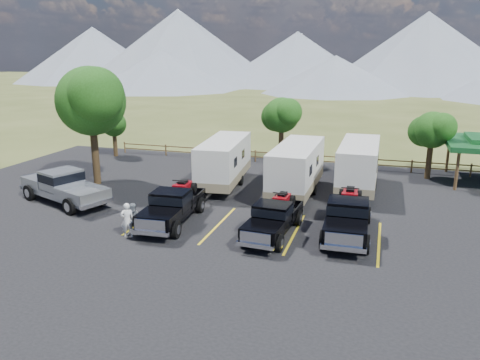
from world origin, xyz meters
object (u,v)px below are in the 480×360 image
(trailer_center, at_px, (296,169))
(trailer_right, at_px, (358,166))
(rig_center, at_px, (274,217))
(person_a, at_px, (127,220))
(rig_left, at_px, (173,205))
(rig_right, at_px, (348,215))
(tree_big_nw, at_px, (91,101))
(person_b, at_px, (134,220))
(pickup_silver, at_px, (64,186))
(trailer_left, at_px, (224,162))

(trailer_center, xyz_separation_m, trailer_right, (3.61, 2.11, -0.03))
(rig_center, relative_size, trailer_center, 0.62)
(trailer_center, height_order, trailer_right, trailer_center)
(trailer_center, relative_size, person_a, 5.26)
(rig_left, xyz_separation_m, rig_right, (8.84, 0.91, 0.04))
(rig_right, distance_m, trailer_center, 6.89)
(rig_left, height_order, trailer_center, trailer_center)
(tree_big_nw, distance_m, person_b, 11.47)
(trailer_right, xyz_separation_m, person_a, (-10.06, -11.36, -0.76))
(rig_left, relative_size, pickup_silver, 0.87)
(rig_left, distance_m, rig_center, 5.41)
(person_a, bearing_deg, pickup_silver, -59.15)
(trailer_center, distance_m, trailer_right, 4.18)
(rig_center, xyz_separation_m, trailer_right, (3.43, 8.96, 0.74))
(trailer_right, relative_size, person_b, 5.42)
(rig_center, bearing_deg, rig_left, -177.19)
(rig_center, bearing_deg, pickup_silver, 178.84)
(trailer_left, bearing_deg, person_a, -104.29)
(trailer_right, bearing_deg, tree_big_nw, -168.14)
(person_a, bearing_deg, trailer_right, -161.09)
(rig_center, bearing_deg, trailer_right, 72.97)
(trailer_right, relative_size, person_a, 5.17)
(person_a, bearing_deg, trailer_center, -154.45)
(tree_big_nw, bearing_deg, person_b, -46.64)
(rig_right, distance_m, person_b, 10.33)
(rig_center, height_order, trailer_center, trailer_center)
(trailer_center, xyz_separation_m, person_b, (-6.21, -9.01, -0.83))
(tree_big_nw, relative_size, trailer_left, 0.88)
(rig_center, distance_m, person_a, 7.05)
(rig_left, height_order, person_a, rig_left)
(tree_big_nw, height_order, pickup_silver, tree_big_nw)
(trailer_left, height_order, trailer_right, trailer_right)
(rig_left, distance_m, person_a, 2.79)
(rig_right, bearing_deg, trailer_left, 141.23)
(tree_big_nw, bearing_deg, rig_center, -21.83)
(rig_right, bearing_deg, person_a, -162.82)
(trailer_left, bearing_deg, rig_right, -42.92)
(person_b, bearing_deg, pickup_silver, 125.44)
(pickup_silver, height_order, person_b, pickup_silver)
(trailer_right, bearing_deg, rig_right, -89.81)
(trailer_right, distance_m, person_b, 14.86)
(trailer_right, relative_size, pickup_silver, 1.29)
(tree_big_nw, height_order, rig_left, tree_big_nw)
(rig_left, relative_size, trailer_center, 0.67)
(pickup_silver, distance_m, person_a, 7.19)
(rig_left, relative_size, trailer_right, 0.68)
(trailer_left, height_order, pickup_silver, trailer_left)
(rig_center, bearing_deg, trailer_center, 95.39)
(tree_big_nw, xyz_separation_m, trailer_right, (16.99, 3.52, -3.94))
(rig_right, distance_m, trailer_left, 10.78)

